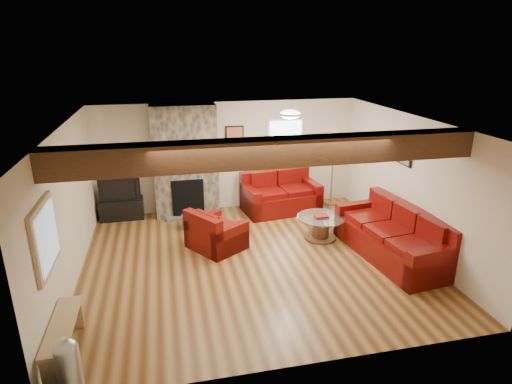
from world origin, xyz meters
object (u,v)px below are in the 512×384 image
loveseat (281,192)px  television (120,188)px  sofa_three (392,233)px  coffee_table (320,228)px  armchair_red (216,229)px  tv_cabinet (122,209)px  floor_lamp (334,150)px

loveseat → television: bearing=167.6°
sofa_three → coffee_table: bearing=-142.9°
armchair_red → tv_cabinet: (-1.87, 1.88, -0.15)m
tv_cabinet → television: (0.00, 0.00, 0.49)m
sofa_three → tv_cabinet: sofa_three is taller
armchair_red → floor_lamp: floor_lamp is taller
loveseat → armchair_red: loveseat is taller
armchair_red → floor_lamp: size_ratio=0.60×
armchair_red → coffee_table: 2.09m
coffee_table → sofa_three: bearing=-46.0°
coffee_table → loveseat: bearing=102.9°
tv_cabinet → floor_lamp: floor_lamp is taller
sofa_three → television: (-4.93, 2.93, 0.26)m
loveseat → armchair_red: 2.33m
coffee_table → tv_cabinet: 4.40m
sofa_three → coffee_table: sofa_three is taller
armchair_red → tv_cabinet: armchair_red is taller
loveseat → tv_cabinet: 3.60m
coffee_table → floor_lamp: bearing=62.3°
loveseat → armchair_red: size_ratio=1.80×
floor_lamp → armchair_red: bearing=-149.7°
floor_lamp → television: bearing=178.8°
television → floor_lamp: size_ratio=0.56×
television → floor_lamp: 4.95m
sofa_three → coffee_table: 1.42m
television → floor_lamp: floor_lamp is taller
loveseat → floor_lamp: (1.33, 0.19, 0.89)m
loveseat → tv_cabinet: loveseat is taller
floor_lamp → sofa_three: bearing=-89.6°
loveseat → floor_lamp: bearing=0.7°
coffee_table → television: 4.42m
sofa_three → armchair_red: size_ratio=2.53×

